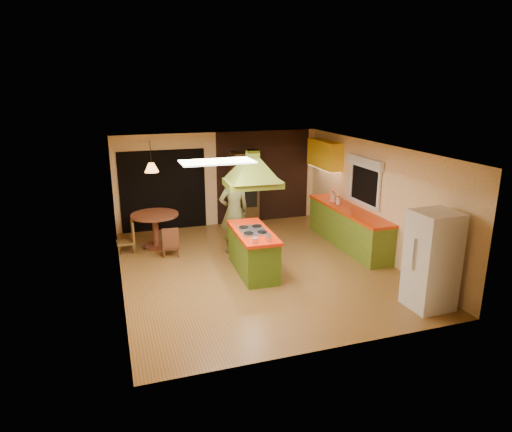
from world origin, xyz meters
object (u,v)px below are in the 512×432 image
object	(u,v)px
dining_table	(155,224)
kitchen_island	(253,251)
canister_large	(333,197)
wall_oven	(244,189)
refrigerator	(432,260)
man	(234,212)

from	to	relation	value
dining_table	kitchen_island	bearing A→B (deg)	-50.74
kitchen_island	canister_large	world-z (taller)	canister_large
wall_oven	dining_table	distance (m)	2.73
refrigerator	wall_oven	xyz separation A→B (m)	(-1.63, 5.53, 0.14)
wall_oven	dining_table	size ratio (longest dim) A/B	1.82
refrigerator	dining_table	bearing A→B (deg)	130.78
kitchen_island	wall_oven	size ratio (longest dim) A/B	0.90
kitchen_island	refrigerator	world-z (taller)	refrigerator
wall_oven	canister_large	size ratio (longest dim) A/B	9.14
kitchen_island	canister_large	xyz separation A→B (m)	(2.56, 1.50, 0.58)
wall_oven	dining_table	world-z (taller)	wall_oven
man	dining_table	size ratio (longest dim) A/B	1.75
kitchen_island	man	size ratio (longest dim) A/B	0.93
kitchen_island	refrigerator	bearing A→B (deg)	-42.59
kitchen_island	refrigerator	size ratio (longest dim) A/B	1.04
refrigerator	dining_table	world-z (taller)	refrigerator
refrigerator	man	bearing A→B (deg)	122.37
wall_oven	dining_table	xyz separation A→B (m)	(-2.49, -1.03, -0.42)
man	wall_oven	size ratio (longest dim) A/B	0.96
dining_table	canister_large	bearing A→B (deg)	-8.01
man	refrigerator	bearing A→B (deg)	119.45
kitchen_island	man	distance (m)	1.33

